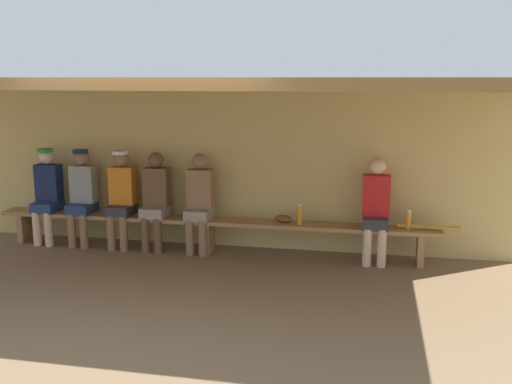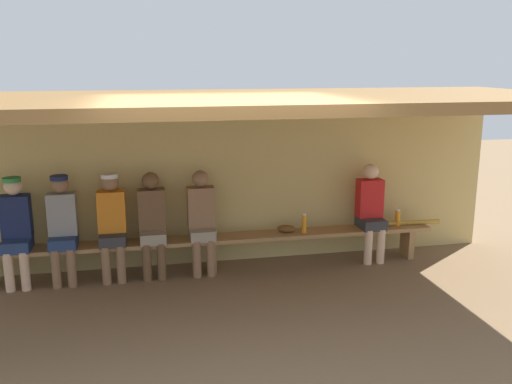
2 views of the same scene
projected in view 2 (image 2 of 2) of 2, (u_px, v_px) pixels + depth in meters
name	position (u px, v px, depth m)	size (l,w,h in m)	color
ground_plane	(231.00, 323.00, 5.88)	(24.00, 24.00, 0.00)	brown
back_wall	(207.00, 182.00, 7.53)	(8.00, 0.20, 2.20)	tan
dugout_roof	(219.00, 101.00, 6.03)	(8.00, 2.80, 0.12)	brown
bench	(212.00, 243.00, 7.27)	(6.00, 0.36, 0.46)	#9E7547
player_shirtless_tan	(152.00, 220.00, 7.04)	(0.34, 0.42, 1.34)	gray
player_with_sunglasses	(202.00, 218.00, 7.17)	(0.34, 0.42, 1.34)	gray
player_in_blue	(371.00, 208.00, 7.62)	(0.34, 0.42, 1.34)	#333338
player_rightmost	(16.00, 227.00, 6.72)	(0.34, 0.42, 1.34)	navy
player_near_post	(112.00, 221.00, 6.94)	(0.34, 0.42, 1.34)	#333338
player_leftmost	(62.00, 224.00, 6.83)	(0.34, 0.42, 1.34)	navy
water_bottle_green	(398.00, 218.00, 7.74)	(0.07, 0.07, 0.24)	orange
water_bottle_blue	(304.00, 223.00, 7.42)	(0.06, 0.06, 0.26)	orange
baseball_glove_dark_brown	(286.00, 229.00, 7.47)	(0.24, 0.17, 0.09)	brown
baseball_bat	(414.00, 222.00, 7.80)	(0.07, 0.07, 0.76)	#B28C33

